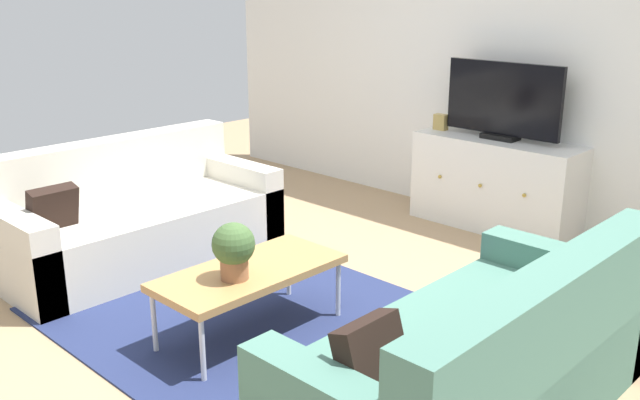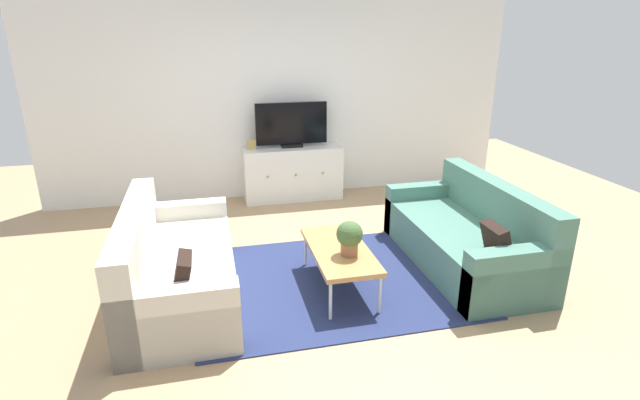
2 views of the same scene
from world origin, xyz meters
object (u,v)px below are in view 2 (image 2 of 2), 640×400
object	(u,v)px
coffee_table	(340,251)
tv_console	(293,173)
flat_screen_tv	(291,125)
mantel_clock	(251,145)
couch_right_side	(470,238)
couch_left_side	(171,270)
potted_plant	(350,237)

from	to	relation	value
coffee_table	tv_console	size ratio (longest dim) A/B	0.80
tv_console	flat_screen_tv	bearing A→B (deg)	90.00
mantel_clock	flat_screen_tv	bearing A→B (deg)	2.09
coffee_table	flat_screen_tv	bearing A→B (deg)	89.23
flat_screen_tv	mantel_clock	distance (m)	0.60
couch_right_side	coffee_table	world-z (taller)	couch_right_side
couch_right_side	mantel_clock	xyz separation A→B (m)	(-1.91, 2.37, 0.52)
couch_right_side	couch_left_side	bearing A→B (deg)	180.00
couch_left_side	potted_plant	size ratio (longest dim) A/B	6.23
coffee_table	tv_console	distance (m)	2.54
couch_left_side	coffee_table	world-z (taller)	couch_left_side
couch_right_side	potted_plant	xyz separation A→B (m)	(-1.36, -0.31, 0.29)
potted_plant	tv_console	xyz separation A→B (m)	(-0.01, 2.69, -0.21)
couch_right_side	coffee_table	distance (m)	1.41
coffee_table	couch_right_side	bearing A→B (deg)	6.88
couch_left_side	tv_console	world-z (taller)	couch_left_side
tv_console	flat_screen_tv	distance (m)	0.66
couch_right_side	tv_console	distance (m)	2.74
couch_left_side	potted_plant	bearing A→B (deg)	-11.56
mantel_clock	coffee_table	bearing A→B (deg)	-78.58
couch_right_side	flat_screen_tv	size ratio (longest dim) A/B	2.01
tv_console	potted_plant	bearing A→B (deg)	-89.76
mantel_clock	tv_console	bearing A→B (deg)	-0.00
couch_left_side	flat_screen_tv	size ratio (longest dim) A/B	2.01
potted_plant	coffee_table	bearing A→B (deg)	107.80
potted_plant	flat_screen_tv	xyz separation A→B (m)	(-0.01, 2.71, 0.46)
couch_left_side	mantel_clock	world-z (taller)	mantel_clock
coffee_table	tv_console	world-z (taller)	tv_console
couch_right_side	mantel_clock	bearing A→B (deg)	128.88
potted_plant	tv_console	size ratio (longest dim) A/B	0.23
couch_right_side	mantel_clock	world-z (taller)	mantel_clock
couch_right_side	flat_screen_tv	distance (m)	2.86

